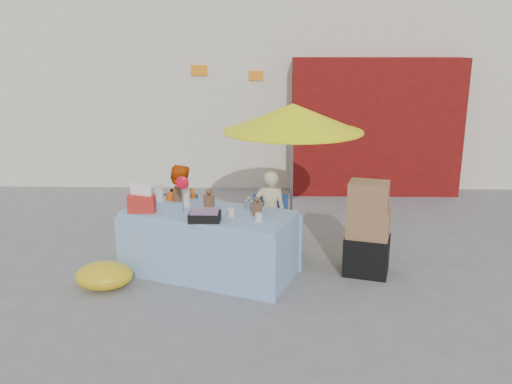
{
  "coord_description": "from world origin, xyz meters",
  "views": [
    {
      "loc": [
        0.14,
        -6.17,
        2.89
      ],
      "look_at": [
        -0.01,
        0.6,
        1.0
      ],
      "focal_mm": 38.0,
      "sensor_mm": 36.0,
      "label": 1
    }
  ],
  "objects_px": {
    "market_table": "(209,242)",
    "chair_left": "(179,240)",
    "box_stack": "(368,232)",
    "vendor_beige": "(270,213)",
    "vendor_orange": "(179,210)",
    "umbrella": "(293,118)",
    "chair_right": "(270,240)"
  },
  "relations": [
    {
      "from": "market_table",
      "to": "box_stack",
      "type": "xyz_separation_m",
      "value": [
        2.01,
        0.03,
        0.14
      ]
    },
    {
      "from": "umbrella",
      "to": "vendor_beige",
      "type": "bearing_deg",
      "value": -153.43
    },
    {
      "from": "vendor_orange",
      "to": "vendor_beige",
      "type": "xyz_separation_m",
      "value": [
        1.25,
        0.0,
        -0.04
      ]
    },
    {
      "from": "vendor_beige",
      "to": "box_stack",
      "type": "xyz_separation_m",
      "value": [
        1.23,
        -0.62,
        -0.04
      ]
    },
    {
      "from": "market_table",
      "to": "umbrella",
      "type": "xyz_separation_m",
      "value": [
        1.07,
        0.8,
        1.47
      ]
    },
    {
      "from": "chair_left",
      "to": "chair_right",
      "type": "xyz_separation_m",
      "value": [
        1.25,
        0.0,
        0.0
      ]
    },
    {
      "from": "chair_right",
      "to": "vendor_orange",
      "type": "distance_m",
      "value": 1.32
    },
    {
      "from": "chair_left",
      "to": "chair_right",
      "type": "relative_size",
      "value": 1.0
    },
    {
      "from": "chair_left",
      "to": "chair_right",
      "type": "bearing_deg",
      "value": 2.8
    },
    {
      "from": "chair_right",
      "to": "vendor_beige",
      "type": "xyz_separation_m",
      "value": [
        -0.0,
        0.13,
        0.35
      ]
    },
    {
      "from": "market_table",
      "to": "vendor_beige",
      "type": "height_order",
      "value": "market_table"
    },
    {
      "from": "vendor_beige",
      "to": "box_stack",
      "type": "distance_m",
      "value": 1.38
    },
    {
      "from": "chair_left",
      "to": "market_table",
      "type": "bearing_deg",
      "value": -44.53
    },
    {
      "from": "chair_left",
      "to": "vendor_beige",
      "type": "height_order",
      "value": "vendor_beige"
    },
    {
      "from": "vendor_orange",
      "to": "umbrella",
      "type": "height_order",
      "value": "umbrella"
    },
    {
      "from": "chair_left",
      "to": "chair_right",
      "type": "height_order",
      "value": "same"
    },
    {
      "from": "chair_left",
      "to": "vendor_orange",
      "type": "distance_m",
      "value": 0.41
    },
    {
      "from": "chair_right",
      "to": "vendor_beige",
      "type": "relative_size",
      "value": 0.7
    },
    {
      "from": "market_table",
      "to": "chair_left",
      "type": "distance_m",
      "value": 0.72
    },
    {
      "from": "chair_right",
      "to": "box_stack",
      "type": "distance_m",
      "value": 1.36
    },
    {
      "from": "vendor_beige",
      "to": "box_stack",
      "type": "bearing_deg",
      "value": 155.97
    },
    {
      "from": "vendor_beige",
      "to": "vendor_orange",
      "type": "bearing_deg",
      "value": 2.8
    },
    {
      "from": "market_table",
      "to": "chair_left",
      "type": "bearing_deg",
      "value": 153.37
    },
    {
      "from": "umbrella",
      "to": "box_stack",
      "type": "bearing_deg",
      "value": -39.65
    },
    {
      "from": "market_table",
      "to": "umbrella",
      "type": "relative_size",
      "value": 1.13
    },
    {
      "from": "chair_left",
      "to": "box_stack",
      "type": "relative_size",
      "value": 0.7
    },
    {
      "from": "vendor_beige",
      "to": "chair_right",
      "type": "bearing_deg",
      "value": 93.13
    },
    {
      "from": "vendor_orange",
      "to": "chair_right",
      "type": "bearing_deg",
      "value": 176.68
    },
    {
      "from": "chair_right",
      "to": "vendor_orange",
      "type": "height_order",
      "value": "vendor_orange"
    },
    {
      "from": "umbrella",
      "to": "box_stack",
      "type": "distance_m",
      "value": 1.8
    },
    {
      "from": "market_table",
      "to": "chair_right",
      "type": "bearing_deg",
      "value": 54.41
    },
    {
      "from": "umbrella",
      "to": "box_stack",
      "type": "xyz_separation_m",
      "value": [
        0.93,
        -0.77,
        -1.33
      ]
    }
  ]
}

